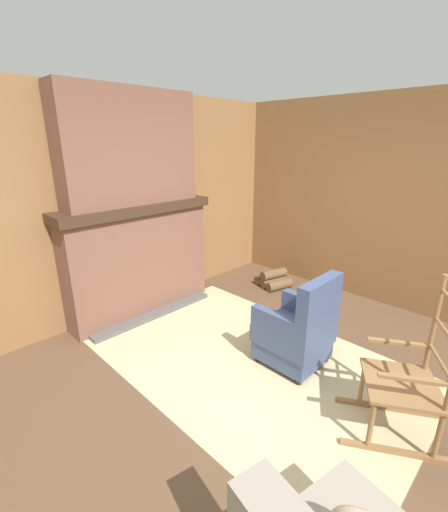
% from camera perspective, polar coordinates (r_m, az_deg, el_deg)
% --- Properties ---
extents(ground_plane, '(14.00, 14.00, 0.00)m').
position_cam_1_polar(ground_plane, '(3.27, 10.00, -21.64)').
color(ground_plane, brown).
extents(wood_panel_wall_left, '(0.06, 5.41, 2.67)m').
position_cam_1_polar(wood_panel_wall_left, '(4.40, -16.07, 7.94)').
color(wood_panel_wall_left, olive).
rests_on(wood_panel_wall_left, ground).
extents(wood_panel_wall_back, '(5.41, 0.09, 2.67)m').
position_cam_1_polar(wood_panel_wall_back, '(4.79, 28.32, 7.35)').
color(wood_panel_wall_back, olive).
rests_on(wood_panel_wall_back, ground).
extents(fireplace_hearth, '(0.58, 1.93, 1.39)m').
position_cam_1_polar(fireplace_hearth, '(4.37, -13.85, -0.69)').
color(fireplace_hearth, brown).
rests_on(fireplace_hearth, ground).
extents(chimney_breast, '(0.32, 1.61, 1.25)m').
position_cam_1_polar(chimney_breast, '(4.14, -15.42, 16.97)').
color(chimney_breast, brown).
rests_on(chimney_breast, fireplace_hearth).
extents(area_rug, '(3.20, 2.04, 0.01)m').
position_cam_1_polar(area_rug, '(3.60, 4.08, -16.98)').
color(area_rug, '#C6B789').
rests_on(area_rug, ground).
extents(armchair, '(0.61, 0.59, 0.96)m').
position_cam_1_polar(armchair, '(3.43, 12.11, -12.29)').
color(armchair, '#3D4C75').
rests_on(armchair, ground).
extents(rocking_chair, '(0.93, 0.82, 1.22)m').
position_cam_1_polar(rocking_chair, '(2.95, 28.23, -18.60)').
color(rocking_chair, olive).
rests_on(rocking_chair, ground).
extents(firewood_stack, '(0.53, 0.51, 0.26)m').
position_cam_1_polar(firewood_stack, '(5.24, 8.24, -3.93)').
color(firewood_stack, brown).
rests_on(firewood_stack, ground).
extents(oil_lamp_vase, '(0.11, 0.11, 0.27)m').
position_cam_1_polar(oil_lamp_vase, '(4.04, -19.92, 8.89)').
color(oil_lamp_vase, silver).
rests_on(oil_lamp_vase, fireplace_hearth).
extents(storage_case, '(0.14, 0.21, 0.16)m').
position_cam_1_polar(storage_case, '(4.44, -10.48, 10.26)').
color(storage_case, brown).
rests_on(storage_case, fireplace_hearth).
extents(decorative_plate_on_mantel, '(0.07, 0.28, 0.27)m').
position_cam_1_polar(decorative_plate_on_mantel, '(4.23, -15.34, 10.28)').
color(decorative_plate_on_mantel, red).
rests_on(decorative_plate_on_mantel, fireplace_hearth).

